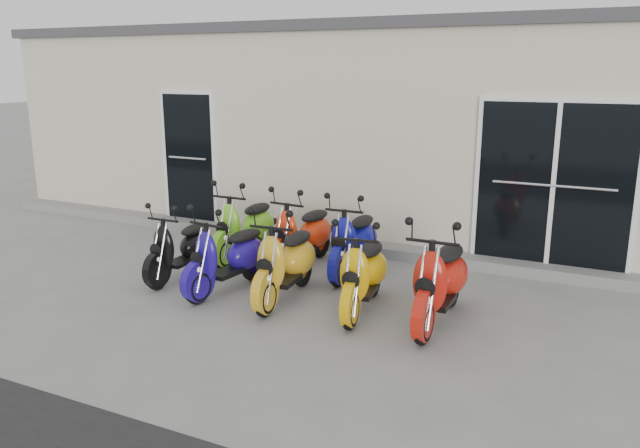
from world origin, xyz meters
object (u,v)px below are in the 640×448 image
at_px(scooter_front_blue, 227,247).
at_px(scooter_back_green, 245,218).
at_px(scooter_front_orange_b, 364,263).
at_px(scooter_front_orange_a, 286,251).
at_px(scooter_front_red, 441,268).
at_px(scooter_back_red, 302,225).
at_px(scooter_front_black, 181,239).
at_px(scooter_back_blue, 354,232).

bearing_deg(scooter_front_blue, scooter_back_green, 120.90).
height_order(scooter_front_orange_b, scooter_back_green, scooter_back_green).
xyz_separation_m(scooter_front_blue, scooter_back_green, (-0.54, 1.24, 0.03)).
distance_m(scooter_front_orange_a, scooter_front_orange_b, 0.96).
relative_size(scooter_front_orange_b, scooter_front_red, 0.92).
xyz_separation_m(scooter_front_red, scooter_back_green, (-3.14, 1.10, -0.03)).
bearing_deg(scooter_back_green, scooter_front_red, -19.40).
bearing_deg(scooter_back_red, scooter_front_orange_a, -66.07).
relative_size(scooter_front_blue, scooter_front_orange_b, 0.99).
distance_m(scooter_front_red, scooter_back_red, 2.49).
bearing_deg(scooter_front_black, scooter_front_red, -0.85).
distance_m(scooter_front_blue, scooter_front_orange_b, 1.74).
xyz_separation_m(scooter_front_orange_a, scooter_front_red, (1.82, 0.09, 0.02)).
height_order(scooter_back_red, scooter_back_blue, scooter_back_red).
height_order(scooter_back_green, scooter_back_red, scooter_back_green).
height_order(scooter_front_blue, scooter_back_green, scooter_back_green).
xyz_separation_m(scooter_front_orange_a, scooter_back_red, (-0.42, 1.21, -0.01)).
height_order(scooter_front_orange_a, scooter_front_orange_b, scooter_front_orange_a).
height_order(scooter_front_blue, scooter_front_orange_b, scooter_front_orange_b).
distance_m(scooter_front_black, scooter_back_blue, 2.25).
bearing_deg(scooter_back_red, scooter_front_orange_b, -34.99).
distance_m(scooter_front_black, scooter_front_blue, 0.83).
bearing_deg(scooter_front_orange_b, scooter_back_blue, 110.20).
relative_size(scooter_front_blue, scooter_front_red, 0.91).
distance_m(scooter_front_black, scooter_back_green, 1.13).
bearing_deg(scooter_front_black, scooter_back_red, 42.38).
xyz_separation_m(scooter_front_blue, scooter_front_orange_b, (1.74, 0.10, 0.01)).
bearing_deg(scooter_back_green, scooter_front_orange_a, -42.15).
distance_m(scooter_front_black, scooter_back_red, 1.62).
height_order(scooter_front_orange_a, scooter_back_blue, scooter_front_orange_a).
bearing_deg(scooter_back_blue, scooter_front_orange_a, -108.72).
bearing_deg(scooter_front_blue, scooter_front_red, 10.40).
xyz_separation_m(scooter_front_orange_a, scooter_back_green, (-1.32, 1.20, -0.00)).
xyz_separation_m(scooter_front_black, scooter_front_blue, (0.82, -0.14, 0.04)).
relative_size(scooter_front_black, scooter_front_orange_a, 0.88).
bearing_deg(scooter_front_orange_b, scooter_front_black, 171.68).
relative_size(scooter_front_red, scooter_back_green, 1.05).
bearing_deg(scooter_front_orange_a, scooter_back_blue, 69.35).
xyz_separation_m(scooter_front_black, scooter_back_green, (0.28, 1.10, 0.07)).
height_order(scooter_front_black, scooter_back_blue, scooter_back_blue).
height_order(scooter_front_red, scooter_back_green, scooter_front_red).
bearing_deg(scooter_front_blue, scooter_back_red, 81.01).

